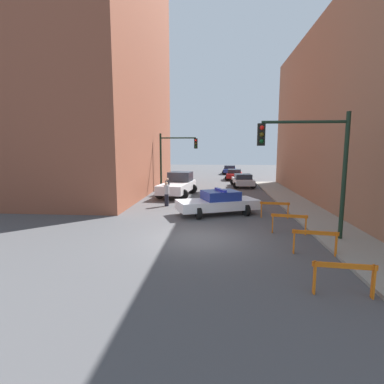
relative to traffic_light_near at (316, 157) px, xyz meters
name	(u,v)px	position (x,y,z in m)	size (l,w,h in m)	color
ground_plane	(200,238)	(-4.73, -0.14, -3.53)	(120.00, 120.00, 0.00)	#4C4C4F
sidewalk_right	(349,241)	(1.47, -0.14, -3.47)	(2.40, 44.00, 0.12)	gray
building_corner_left	(73,71)	(-16.73, 13.86, 7.06)	(14.00, 20.00, 21.18)	brown
traffic_light_near	(316,157)	(0.00, 0.00, 0.00)	(3.64, 0.35, 5.20)	black
traffic_light_far	(173,154)	(-8.03, 14.35, -0.13)	(3.44, 0.35, 5.20)	black
police_car	(218,202)	(-3.93, 4.73, -2.81)	(5.05, 3.50, 1.52)	white
white_truck	(178,185)	(-7.22, 11.68, -2.62)	(3.10, 5.62, 1.90)	silver
parked_car_near	(243,180)	(-1.40, 17.82, -2.86)	(2.43, 4.39, 1.31)	silver
parked_car_mid	(234,174)	(-1.83, 24.97, -2.86)	(2.51, 4.43, 1.31)	maroon
parked_car_far	(230,170)	(-2.08, 33.32, -2.86)	(2.42, 4.39, 1.31)	navy
pedestrian_crossing	(167,193)	(-7.39, 7.05, -2.67)	(0.45, 0.45, 1.66)	black
pedestrian_corner	(167,188)	(-7.76, 9.63, -2.67)	(0.50, 0.50, 1.66)	#382D23
barrier_front	(344,274)	(-0.68, -4.91, -2.91)	(1.60, 0.30, 0.90)	orange
barrier_mid	(315,238)	(-0.43, -1.79, -2.91)	(1.59, 0.39, 0.90)	orange
barrier_back	(289,221)	(-0.72, 0.93, -2.91)	(1.59, 0.41, 0.90)	orange
barrier_corner	(275,207)	(-0.78, 4.07, -2.91)	(1.60, 0.33, 0.90)	orange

